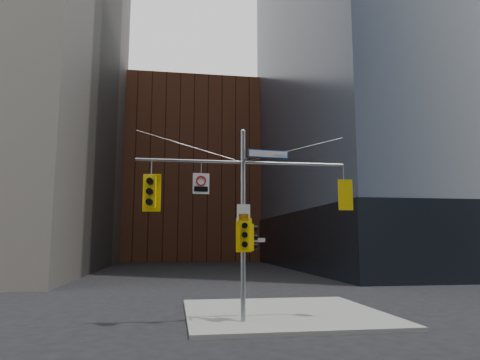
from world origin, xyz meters
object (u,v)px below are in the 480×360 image
object	(u,v)px
traffic_light_west_arm	(151,192)
traffic_light_pole_side	(252,237)
traffic_light_east_arm	(344,195)
signal_assembly	(243,204)
street_sign_blade	(268,154)
traffic_light_pole_front	(244,235)
regulatory_sign_arm	(201,183)

from	to	relation	value
traffic_light_west_arm	traffic_light_pole_side	bearing A→B (deg)	8.33
traffic_light_east_arm	signal_assembly	bearing A→B (deg)	4.13
traffic_light_west_arm	street_sign_blade	world-z (taller)	street_sign_blade
traffic_light_pole_side	traffic_light_pole_front	xyz separation A→B (m)	(-0.32, -0.27, 0.08)
signal_assembly	traffic_light_west_arm	xyz separation A→B (m)	(-3.41, 0.01, 0.38)
signal_assembly	traffic_light_west_arm	size ratio (longest dim) A/B	5.73
traffic_light_pole_front	traffic_light_east_arm	bearing A→B (deg)	8.52
regulatory_sign_arm	traffic_light_pole_front	bearing A→B (deg)	-16.07
traffic_light_pole_side	signal_assembly	bearing A→B (deg)	94.69
signal_assembly	traffic_light_pole_side	bearing A→B (deg)	0.75
street_sign_blade	traffic_light_pole_side	bearing A→B (deg)	173.05
signal_assembly	traffic_light_east_arm	world-z (taller)	signal_assembly
traffic_light_east_arm	street_sign_blade	size ratio (longest dim) A/B	0.73
traffic_light_west_arm	street_sign_blade	xyz separation A→B (m)	(4.40, -0.01, 1.55)
traffic_light_pole_side	traffic_light_west_arm	bearing A→B (deg)	93.80
signal_assembly	traffic_light_west_arm	distance (m)	3.43
street_sign_blade	regulatory_sign_arm	world-z (taller)	street_sign_blade
traffic_light_east_arm	traffic_light_pole_side	bearing A→B (deg)	4.07
traffic_light_west_arm	traffic_light_pole_side	xyz separation A→B (m)	(3.73, -0.01, -1.63)
signal_assembly	regulatory_sign_arm	world-z (taller)	signal_assembly
signal_assembly	traffic_light_pole_front	size ratio (longest dim) A/B	6.40
traffic_light_west_arm	street_sign_blade	distance (m)	4.67
traffic_light_pole_side	traffic_light_pole_front	world-z (taller)	traffic_light_pole_front
signal_assembly	street_sign_blade	xyz separation A→B (m)	(0.99, 0.00, 1.93)
traffic_light_pole_side	street_sign_blade	bearing A→B (deg)	-86.17
regulatory_sign_arm	signal_assembly	bearing A→B (deg)	-6.50
traffic_light_west_arm	traffic_light_east_arm	bearing A→B (deg)	8.38
street_sign_blade	signal_assembly	bearing A→B (deg)	173.33
traffic_light_west_arm	traffic_light_east_arm	distance (m)	7.42
traffic_light_east_arm	regulatory_sign_arm	xyz separation A→B (m)	(-5.59, -0.02, 0.37)
traffic_light_west_arm	traffic_light_pole_front	distance (m)	3.76
traffic_light_west_arm	traffic_light_pole_side	distance (m)	4.07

